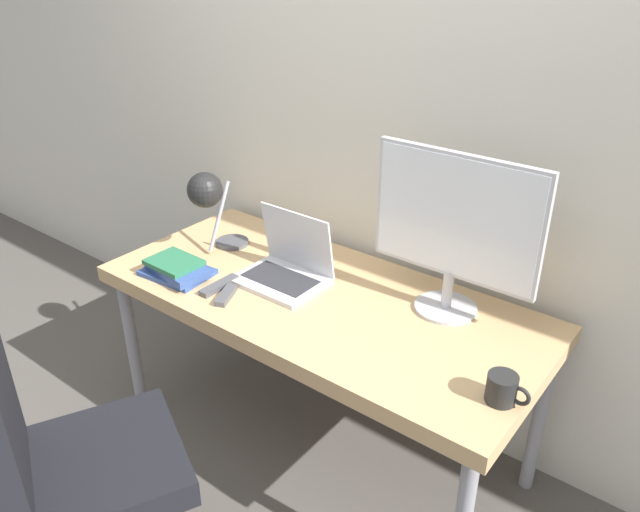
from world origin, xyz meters
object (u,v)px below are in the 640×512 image
(desk_lamp, at_px, (208,196))
(mug, at_px, (503,389))
(monitor, at_px, (455,226))
(laptop, at_px, (286,267))
(office_chair, at_px, (62,453))
(book_stack, at_px, (177,269))

(desk_lamp, relative_size, mug, 2.78)
(monitor, xyz_separation_m, mug, (0.35, -0.34, -0.27))
(laptop, bearing_deg, office_chair, -92.51)
(laptop, relative_size, mug, 2.54)
(office_chair, bearing_deg, laptop, 87.49)
(office_chair, bearing_deg, monitor, 61.42)
(mug, bearing_deg, monitor, 135.69)
(laptop, bearing_deg, mug, -9.69)
(monitor, relative_size, mug, 4.64)
(desk_lamp, bearing_deg, book_stack, -82.12)
(desk_lamp, height_order, office_chair, desk_lamp)
(desk_lamp, bearing_deg, office_chair, -70.20)
(office_chair, xyz_separation_m, mug, (0.96, 0.78, 0.21))
(mug, bearing_deg, desk_lamp, 173.99)
(monitor, relative_size, desk_lamp, 1.67)
(laptop, xyz_separation_m, mug, (0.92, -0.16, -0.01))
(desk_lamp, distance_m, office_chair, 1.06)
(desk_lamp, xyz_separation_m, mug, (1.29, -0.14, -0.21))
(monitor, bearing_deg, mug, -44.31)
(office_chair, bearing_deg, desk_lamp, 109.80)
(office_chair, distance_m, book_stack, 0.79)
(laptop, xyz_separation_m, desk_lamp, (-0.37, -0.02, 0.20))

